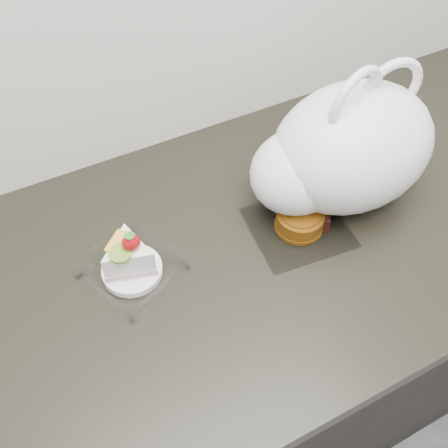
{
  "coord_description": "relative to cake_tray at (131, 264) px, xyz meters",
  "views": [
    {
      "loc": [
        -0.24,
        1.24,
        1.59
      ],
      "look_at": [
        -0.0,
        1.71,
        0.94
      ],
      "focal_mm": 40.0,
      "sensor_mm": 36.0,
      "label": 1
    }
  ],
  "objects": [
    {
      "name": "cake_tray",
      "position": [
        0.0,
        0.0,
        0.0
      ],
      "size": [
        0.18,
        0.18,
        0.11
      ],
      "rotation": [
        0.0,
        0.0,
        0.42
      ],
      "color": "white",
      "rests_on": "counter"
    },
    {
      "name": "plastic_bag",
      "position": [
        0.4,
        -0.0,
        0.08
      ],
      "size": [
        0.35,
        0.26,
        0.28
      ],
      "rotation": [
        0.0,
        0.0,
        0.09
      ],
      "color": "white",
      "rests_on": "counter"
    },
    {
      "name": "counter",
      "position": [
        0.17,
        -0.03,
        -0.48
      ],
      "size": [
        2.04,
        0.64,
        0.9
      ],
      "color": "black",
      "rests_on": "ground"
    },
    {
      "name": "mooncake_wrap",
      "position": [
        0.3,
        -0.04,
        -0.01
      ],
      "size": [
        0.18,
        0.18,
        0.04
      ],
      "rotation": [
        0.0,
        0.0,
        0.07
      ],
      "color": "white",
      "rests_on": "counter"
    }
  ]
}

